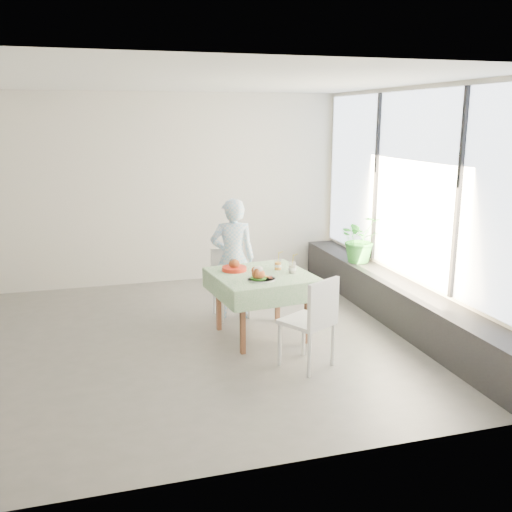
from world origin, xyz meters
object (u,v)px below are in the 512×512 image
object	(u,v)px
chair_near	(308,339)
main_dish	(260,276)
diner	(233,259)
cafe_table	(261,298)
chair_far	(231,296)
potted_plant	(360,239)
juice_cup_orange	(278,265)

from	to	relation	value
chair_near	main_dish	xyz separation A→B (m)	(-0.31, 0.65, 0.51)
chair_near	diner	xyz separation A→B (m)	(-0.36, 1.64, 0.46)
cafe_table	chair_far	bearing A→B (deg)	102.44
diner	potted_plant	world-z (taller)	diner
chair_far	juice_cup_orange	size ratio (longest dim) A/B	3.49
chair_far	juice_cup_orange	bearing A→B (deg)	-58.95
chair_near	diner	size ratio (longest dim) A/B	0.62
chair_far	diner	xyz separation A→B (m)	(0.02, -0.04, 0.49)
diner	main_dish	size ratio (longest dim) A/B	4.86
chair_near	main_dish	world-z (taller)	chair_near
juice_cup_orange	cafe_table	bearing A→B (deg)	-154.17
cafe_table	diner	xyz separation A→B (m)	(-0.15, 0.73, 0.29)
main_dish	juice_cup_orange	world-z (taller)	juice_cup_orange
main_dish	juice_cup_orange	size ratio (longest dim) A/B	1.27
chair_far	chair_near	world-z (taller)	chair_near
juice_cup_orange	main_dish	bearing A→B (deg)	-131.42
cafe_table	potted_plant	distance (m)	2.06
chair_near	potted_plant	world-z (taller)	potted_plant
cafe_table	juice_cup_orange	size ratio (longest dim) A/B	4.77
diner	juice_cup_orange	xyz separation A→B (m)	(0.38, -0.62, 0.05)
diner	chair_far	bearing A→B (deg)	-52.60
cafe_table	main_dish	world-z (taller)	main_dish
chair_near	main_dish	size ratio (longest dim) A/B	3.02
cafe_table	main_dish	bearing A→B (deg)	-110.44
chair_far	main_dish	xyz separation A→B (m)	(0.07, -1.03, 0.53)
chair_far	chair_near	xyz separation A→B (m)	(0.38, -1.68, 0.03)
chair_far	potted_plant	xyz separation A→B (m)	(1.89, 0.29, 0.57)
chair_far	main_dish	world-z (taller)	main_dish
juice_cup_orange	diner	bearing A→B (deg)	121.18
juice_cup_orange	potted_plant	distance (m)	1.77
main_dish	potted_plant	distance (m)	2.25
main_dish	potted_plant	size ratio (longest dim) A/B	0.47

